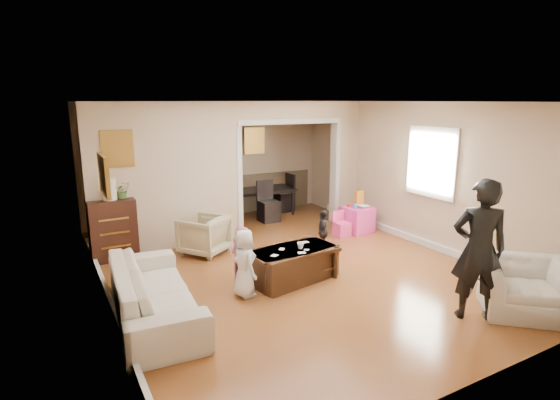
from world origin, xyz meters
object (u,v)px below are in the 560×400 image
play_table (357,219)px  armchair_front (525,287)px  cyan_cup (355,206)px  dining_table (256,202)px  sofa (154,291)px  child_kneel_b (241,254)px  coffee_cup (300,246)px  child_toddler (323,232)px  child_kneel_a (244,263)px  coffee_table (293,264)px  adult_person (479,250)px  table_lamp (109,189)px  dresser (113,230)px  armchair_back (204,235)px

play_table → armchair_front: bearing=-95.3°
cyan_cup → dining_table: 2.53m
sofa → child_kneel_b: size_ratio=2.67×
sofa → armchair_front: size_ratio=2.24×
play_table → cyan_cup: bearing=-153.4°
coffee_cup → child_toddler: bearing=40.1°
sofa → child_kneel_a: (1.23, 0.01, 0.14)m
coffee_table → play_table: (2.38, 1.48, 0.02)m
adult_person → child_toddler: bearing=-48.5°
table_lamp → dining_table: bearing=23.7°
coffee_table → play_table: play_table is taller
cyan_cup → child_kneel_b: bearing=-159.3°
coffee_cup → adult_person: 2.41m
table_lamp → coffee_table: size_ratio=0.28×
dining_table → adult_person: adult_person is taller
adult_person → dresser: bearing=-15.3°
sofa → cyan_cup: 4.64m
child_kneel_b → table_lamp: bearing=7.2°
armchair_front → child_kneel_b: size_ratio=1.19×
armchair_front → adult_person: (-0.67, 0.21, 0.54)m
child_kneel_b → child_toddler: size_ratio=1.10×
adult_person → play_table: bearing=-70.9°
armchair_back → adult_person: 4.40m
armchair_back → dresser: bearing=-54.6°
armchair_back → child_kneel_a: 1.90m
dining_table → child_kneel_b: bearing=-113.6°
dining_table → child_kneel_b: (-1.88, -3.39, 0.12)m
sofa → armchair_front: 4.63m
armchair_front → dresser: size_ratio=1.00×
play_table → dining_table: size_ratio=0.31×
table_lamp → child_kneel_b: table_lamp is taller
play_table → coffee_cup: bearing=-146.2°
armchair_back → dining_table: bearing=-170.6°
dining_table → child_kneel_a: size_ratio=1.85×
dresser → child_kneel_a: 2.72m
dresser → child_kneel_a: dresser is taller
coffee_table → dining_table: size_ratio=0.74×
dresser → coffee_table: 3.13m
coffee_table → coffee_cup: size_ratio=13.08×
adult_person → child_toddler: 2.88m
child_kneel_b → cyan_cup: bearing=-99.8°
coffee_cup → child_toddler: (0.95, 0.80, -0.14)m
sofa → coffee_table: 2.08m
cyan_cup → child_kneel_a: child_kneel_a is taller
coffee_cup → cyan_cup: 2.63m
armchair_front → play_table: armchair_front is taller
armchair_front → coffee_table: bearing=174.1°
cyan_cup → armchair_front: bearing=-93.8°
child_kneel_a → dresser: bearing=28.8°
child_kneel_b → dining_table: bearing=-59.5°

